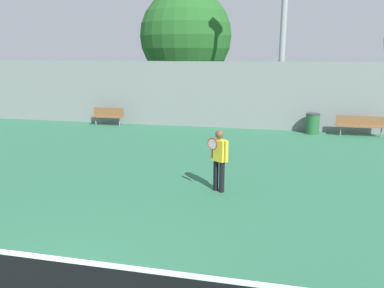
# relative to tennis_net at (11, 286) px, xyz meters

# --- Properties ---
(tennis_net) EXTENTS (10.98, 0.09, 1.06)m
(tennis_net) POSITION_rel_tennis_net_xyz_m (0.00, 0.00, 0.00)
(tennis_net) COLOR black
(tennis_net) RESTS_ON ground_plane
(tennis_player) EXTENTS (0.53, 0.51, 1.65)m
(tennis_player) POSITION_rel_tennis_net_xyz_m (1.98, 5.53, 0.40)
(tennis_player) COLOR black
(tennis_player) RESTS_ON ground_plane
(bench_courtside_near) EXTENTS (2.09, 0.40, 0.89)m
(bench_courtside_near) POSITION_rel_tennis_net_xyz_m (7.09, 13.65, 0.03)
(bench_courtside_near) COLOR brown
(bench_courtside_near) RESTS_ON ground_plane
(bench_courtside_far) EXTENTS (1.61, 0.40, 0.89)m
(bench_courtside_far) POSITION_rel_tennis_net_xyz_m (-4.92, 13.64, 0.02)
(bench_courtside_far) COLOR brown
(bench_courtside_far) RESTS_ON ground_plane
(trash_bin) EXTENTS (0.64, 0.64, 0.93)m
(trash_bin) POSITION_rel_tennis_net_xyz_m (5.06, 13.75, -0.07)
(trash_bin) COLOR #235B33
(trash_bin) RESTS_ON ground_plane
(back_fence) EXTENTS (29.74, 0.06, 3.21)m
(back_fence) POSITION_rel_tennis_net_xyz_m (0.00, 14.30, 1.07)
(back_fence) COLOR gray
(back_fence) RESTS_ON ground_plane
(tree_green_broad) EXTENTS (5.94, 5.94, 7.63)m
(tree_green_broad) POSITION_rel_tennis_net_xyz_m (-2.52, 20.77, 4.11)
(tree_green_broad) COLOR brown
(tree_green_broad) RESTS_ON ground_plane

